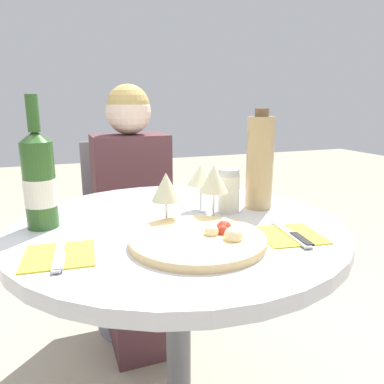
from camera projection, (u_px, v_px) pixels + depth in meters
The scene contains 12 objects.
dining_table at pixel (178, 267), 1.08m from camera, with size 0.92×0.92×0.77m.
chair_behind_diner at pixel (131, 239), 1.86m from camera, with size 0.41×0.41×0.91m.
seated_diner at pixel (136, 227), 1.70m from camera, with size 0.34×0.43×1.17m.
pizza_large at pixel (200, 239), 0.88m from camera, with size 0.32×0.32×0.05m.
wine_bottle at pixel (39, 180), 0.97m from camera, with size 0.08×0.08×0.35m.
tall_carafe at pixel (260, 162), 1.15m from camera, with size 0.08×0.08×0.31m.
sugar_shaker at pixel (229, 191), 1.12m from camera, with size 0.07×0.07×0.13m.
wine_glass_front_right at pixel (214, 180), 1.04m from camera, with size 0.08×0.08×0.16m.
wine_glass_front_left at pixel (166, 188), 1.00m from camera, with size 0.08×0.08×0.14m.
wine_glass_back_right at pixel (201, 176), 1.13m from camera, with size 0.08×0.08×0.14m.
place_setting_left at pixel (59, 255), 0.81m from camera, with size 0.16×0.19×0.01m.
place_setting_right at pixel (290, 235), 0.93m from camera, with size 0.17×0.19×0.01m.
Camera 1 is at (-0.31, -0.94, 1.10)m, focal length 35.00 mm.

